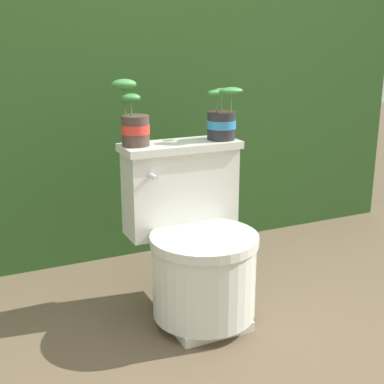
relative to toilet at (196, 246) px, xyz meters
The scene contains 5 objects.
ground_plane 0.31m from the toilet, 127.74° to the right, with size 12.00×12.00×0.00m, color brown.
hedge_backdrop 1.25m from the toilet, 93.17° to the left, with size 3.29×0.78×1.79m.
toilet is the anchor object (origin of this frame).
potted_plant_left 0.54m from the toilet, 138.57° to the left, with size 0.14×0.12×0.25m.
potted_plant_midleft 0.52m from the toilet, 36.72° to the left, with size 0.14×0.14×0.21m.
Camera 1 is at (-0.78, -1.70, 1.10)m, focal length 50.00 mm.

